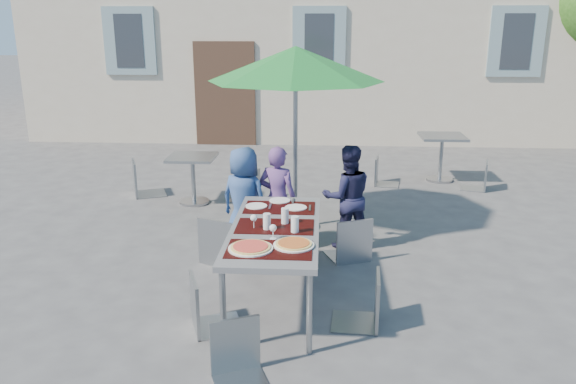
# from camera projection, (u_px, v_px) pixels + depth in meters

# --- Properties ---
(ground) EXTENTS (90.00, 90.00, 0.00)m
(ground) POSITION_uv_depth(u_px,v_px,m) (307.00, 314.00, 5.08)
(ground) COLOR #414144
(ground) RESTS_ON ground
(dining_table) EXTENTS (0.80, 1.85, 0.76)m
(dining_table) POSITION_uv_depth(u_px,v_px,m) (275.00, 232.00, 5.13)
(dining_table) COLOR #47484C
(dining_table) RESTS_ON ground
(pizza_near_left) EXTENTS (0.37, 0.37, 0.03)m
(pizza_near_left) POSITION_uv_depth(u_px,v_px,m) (251.00, 247.00, 4.58)
(pizza_near_left) COLOR white
(pizza_near_left) RESTS_ON dining_table
(pizza_near_right) EXTENTS (0.34, 0.34, 0.03)m
(pizza_near_right) POSITION_uv_depth(u_px,v_px,m) (294.00, 244.00, 4.65)
(pizza_near_right) COLOR white
(pizza_near_right) RESTS_ON dining_table
(glassware) EXTENTS (0.44, 0.46, 0.15)m
(glassware) POSITION_uv_depth(u_px,v_px,m) (278.00, 221.00, 5.02)
(glassware) COLOR silver
(glassware) RESTS_ON dining_table
(place_settings) EXTENTS (0.66, 0.45, 0.01)m
(place_settings) POSITION_uv_depth(u_px,v_px,m) (278.00, 205.00, 5.71)
(place_settings) COLOR white
(place_settings) RESTS_ON dining_table
(child_0) EXTENTS (0.70, 0.60, 1.22)m
(child_0) POSITION_uv_depth(u_px,v_px,m) (244.00, 199.00, 6.39)
(child_0) COLOR #304D85
(child_0) RESTS_ON ground
(child_1) EXTENTS (0.51, 0.41, 1.23)m
(child_1) POSITION_uv_depth(u_px,v_px,m) (278.00, 199.00, 6.39)
(child_1) COLOR #5F3C7C
(child_1) RESTS_ON ground
(child_2) EXTENTS (0.65, 0.45, 1.22)m
(child_2) POSITION_uv_depth(u_px,v_px,m) (347.00, 197.00, 6.48)
(child_2) COLOR #1A1B3A
(child_2) RESTS_ON ground
(chair_0) EXTENTS (0.59, 0.59, 1.01)m
(chair_0) POSITION_uv_depth(u_px,v_px,m) (220.00, 212.00, 6.01)
(chair_0) COLOR gray
(chair_0) RESTS_ON ground
(chair_1) EXTENTS (0.41, 0.41, 0.90)m
(chair_1) POSITION_uv_depth(u_px,v_px,m) (266.00, 218.00, 6.03)
(chair_1) COLOR gray
(chair_1) RESTS_ON ground
(chair_2) EXTENTS (0.54, 0.55, 0.95)m
(chair_2) POSITION_uv_depth(u_px,v_px,m) (352.00, 213.00, 6.10)
(chair_2) COLOR #93989F
(chair_2) RESTS_ON ground
(chair_3) EXTENTS (0.52, 0.52, 0.91)m
(chair_3) POSITION_uv_depth(u_px,v_px,m) (205.00, 272.00, 4.69)
(chair_3) COLOR #8E9499
(chair_3) RESTS_ON ground
(chair_4) EXTENTS (0.43, 0.42, 0.89)m
(chair_4) POSITION_uv_depth(u_px,v_px,m) (367.00, 270.00, 4.77)
(chair_4) COLOR slate
(chair_4) RESTS_ON ground
(chair_5) EXTENTS (0.49, 0.50, 0.86)m
(chair_5) POSITION_uv_depth(u_px,v_px,m) (237.00, 319.00, 4.01)
(chair_5) COLOR gray
(chair_5) RESTS_ON ground
(patio_umbrella) EXTENTS (2.14, 2.14, 2.28)m
(patio_umbrella) POSITION_uv_depth(u_px,v_px,m) (296.00, 66.00, 6.69)
(patio_umbrella) COLOR #9B9DA3
(patio_umbrella) RESTS_ON ground
(cafe_table_0) EXTENTS (0.66, 0.66, 0.71)m
(cafe_table_0) POSITION_uv_depth(u_px,v_px,m) (193.00, 172.00, 8.14)
(cafe_table_0) COLOR #9B9DA3
(cafe_table_0) RESTS_ON ground
(bg_chair_l_0) EXTENTS (0.59, 0.59, 1.02)m
(bg_chair_l_0) POSITION_uv_depth(u_px,v_px,m) (140.00, 157.00, 8.49)
(bg_chair_l_0) COLOR gray
(bg_chair_l_0) RESTS_ON ground
(bg_chair_r_0) EXTENTS (0.48, 0.48, 0.88)m
(bg_chair_r_0) POSITION_uv_depth(u_px,v_px,m) (249.00, 167.00, 8.24)
(bg_chair_r_0) COLOR gray
(bg_chair_r_0) RESTS_ON ground
(cafe_table_1) EXTENTS (0.72, 0.72, 0.78)m
(cafe_table_1) POSITION_uv_depth(u_px,v_px,m) (442.00, 149.00, 9.31)
(cafe_table_1) COLOR #9B9DA3
(cafe_table_1) RESTS_ON ground
(bg_chair_l_1) EXTENTS (0.45, 0.44, 0.86)m
(bg_chair_l_1) POSITION_uv_depth(u_px,v_px,m) (383.00, 155.00, 9.10)
(bg_chair_l_1) COLOR gray
(bg_chair_l_1) RESTS_ON ground
(bg_chair_r_1) EXTENTS (0.47, 0.47, 0.86)m
(bg_chair_r_1) POSITION_uv_depth(u_px,v_px,m) (481.00, 159.00, 8.82)
(bg_chair_r_1) COLOR gray
(bg_chair_r_1) RESTS_ON ground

